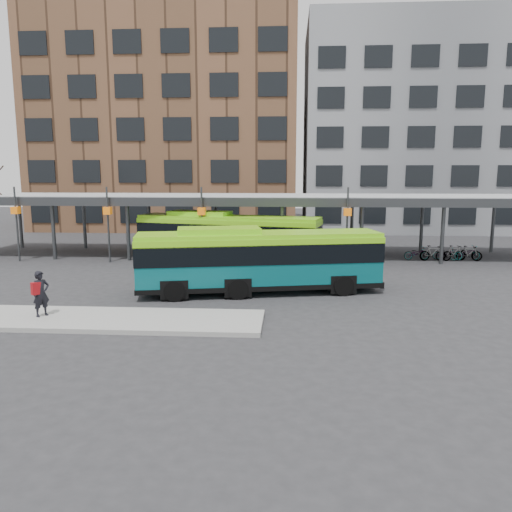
{
  "coord_description": "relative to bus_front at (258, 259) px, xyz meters",
  "views": [
    {
      "loc": [
        2.47,
        -21.07,
        5.67
      ],
      "look_at": [
        0.91,
        2.01,
        1.8
      ],
      "focal_mm": 35.0,
      "sensor_mm": 36.0,
      "label": 1
    }
  ],
  "objects": [
    {
      "name": "bus_front",
      "position": [
        0.0,
        0.0,
        0.0
      ],
      "size": [
        11.7,
        4.71,
        3.16
      ],
      "rotation": [
        0.0,
        0.0,
        0.2
      ],
      "color": "#085359",
      "rests_on": "ground"
    },
    {
      "name": "pedestrian",
      "position": [
        -8.09,
        -5.12,
        -0.56
      ],
      "size": [
        0.74,
        0.77,
        1.78
      ],
      "rotation": [
        0.0,
        0.0,
        0.9
      ],
      "color": "black",
      "rests_on": "boarding_island"
    },
    {
      "name": "ground",
      "position": [
        -1.01,
        -2.16,
        -1.64
      ],
      "size": [
        120.0,
        120.0,
        0.0
      ],
      "primitive_type": "plane",
      "color": "#28282B",
      "rests_on": "ground"
    },
    {
      "name": "bus_rear",
      "position": [
        -2.49,
        8.24,
        0.04
      ],
      "size": [
        11.98,
        5.1,
        3.23
      ],
      "rotation": [
        0.0,
        0.0,
        -0.23
      ],
      "color": "#085359",
      "rests_on": "ground"
    },
    {
      "name": "bike_rack",
      "position": [
        11.83,
        9.69,
        -1.17
      ],
      "size": [
        5.04,
        1.22,
        1.01
      ],
      "color": "slate",
      "rests_on": "ground"
    },
    {
      "name": "canopy",
      "position": [
        -1.07,
        10.71,
        2.26
      ],
      "size": [
        40.0,
        6.53,
        4.8
      ],
      "color": "#999B9E",
      "rests_on": "ground"
    },
    {
      "name": "building_grey",
      "position": [
        14.99,
        29.84,
        8.36
      ],
      "size": [
        24.0,
        14.0,
        20.0
      ],
      "primitive_type": "cube",
      "color": "slate",
      "rests_on": "ground"
    },
    {
      "name": "boarding_island",
      "position": [
        -6.51,
        -5.16,
        -1.55
      ],
      "size": [
        14.0,
        3.0,
        0.18
      ],
      "primitive_type": "cube",
      "color": "gray",
      "rests_on": "ground"
    },
    {
      "name": "building_brick",
      "position": [
        -11.01,
        29.84,
        9.36
      ],
      "size": [
        26.0,
        14.0,
        22.0
      ],
      "primitive_type": "cube",
      "color": "brown",
      "rests_on": "ground"
    }
  ]
}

